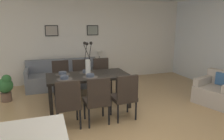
# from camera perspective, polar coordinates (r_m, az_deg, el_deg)

# --- Properties ---
(ground_plane) EXTENTS (9.00, 9.00, 0.00)m
(ground_plane) POSITION_cam_1_polar(r_m,az_deg,el_deg) (3.95, -0.41, -15.15)
(ground_plane) COLOR tan
(back_wall_panel) EXTENTS (9.00, 0.10, 2.60)m
(back_wall_panel) POSITION_cam_1_polar(r_m,az_deg,el_deg) (6.67, -9.30, 8.03)
(back_wall_panel) COLOR silver
(back_wall_panel) RESTS_ON ground
(dining_table) EXTENTS (1.80, 0.91, 0.74)m
(dining_table) POSITION_cam_1_polar(r_m,az_deg,el_deg) (4.57, -6.68, -2.30)
(dining_table) COLOR black
(dining_table) RESTS_ON ground
(dining_chair_near_left) EXTENTS (0.44, 0.44, 0.92)m
(dining_chair_near_left) POSITION_cam_1_polar(r_m,az_deg,el_deg) (3.71, -12.27, -8.67)
(dining_chair_near_left) COLOR black
(dining_chair_near_left) RESTS_ON ground
(dining_chair_near_right) EXTENTS (0.44, 0.44, 0.92)m
(dining_chair_near_right) POSITION_cam_1_polar(r_m,az_deg,el_deg) (5.38, -14.07, -1.92)
(dining_chair_near_right) COLOR black
(dining_chair_near_right) RESTS_ON ground
(dining_chair_far_left) EXTENTS (0.45, 0.45, 0.92)m
(dining_chair_far_left) POSITION_cam_1_polar(r_m,az_deg,el_deg) (3.79, -4.17, -7.94)
(dining_chair_far_left) COLOR black
(dining_chair_far_left) RESTS_ON ground
(dining_chair_far_right) EXTENTS (0.46, 0.46, 0.92)m
(dining_chair_far_right) POSITION_cam_1_polar(r_m,az_deg,el_deg) (5.41, -8.61, -1.58)
(dining_chair_far_right) COLOR black
(dining_chair_far_right) RESTS_ON ground
(dining_chair_mid_left) EXTENTS (0.46, 0.46, 0.92)m
(dining_chair_mid_left) POSITION_cam_1_polar(r_m,az_deg,el_deg) (3.97, 3.64, -6.94)
(dining_chair_mid_left) COLOR black
(dining_chair_mid_left) RESTS_ON ground
(dining_chair_mid_right) EXTENTS (0.46, 0.46, 0.92)m
(dining_chair_mid_right) POSITION_cam_1_polar(r_m,az_deg,el_deg) (5.58, -2.84, -1.02)
(dining_chair_mid_right) COLOR black
(dining_chair_mid_right) RESTS_ON ground
(centerpiece_vase) EXTENTS (0.21, 0.23, 0.73)m
(centerpiece_vase) POSITION_cam_1_polar(r_m,az_deg,el_deg) (4.49, -6.79, 2.15)
(centerpiece_vase) COLOR silver
(centerpiece_vase) RESTS_ON dining_table
(placemat_near_left) EXTENTS (0.32, 0.32, 0.01)m
(placemat_near_left) POSITION_cam_1_polar(r_m,az_deg,el_deg) (4.28, -13.22, -2.51)
(placemat_near_left) COLOR #4C4742
(placemat_near_left) RESTS_ON dining_table
(bowl_near_left) EXTENTS (0.17, 0.17, 0.07)m
(bowl_near_left) POSITION_cam_1_polar(r_m,az_deg,el_deg) (4.27, -13.24, -2.03)
(bowl_near_left) COLOR #475166
(bowl_near_left) RESTS_ON dining_table
(placemat_near_right) EXTENTS (0.32, 0.32, 0.01)m
(placemat_near_right) POSITION_cam_1_polar(r_m,az_deg,el_deg) (4.67, -13.72, -1.23)
(placemat_near_right) COLOR #4C4742
(placemat_near_right) RESTS_ON dining_table
(bowl_near_right) EXTENTS (0.17, 0.17, 0.07)m
(bowl_near_right) POSITION_cam_1_polar(r_m,az_deg,el_deg) (4.66, -13.74, -0.78)
(bowl_near_right) COLOR #475166
(bowl_near_right) RESTS_ON dining_table
(placemat_far_left) EXTENTS (0.32, 0.32, 0.01)m
(placemat_far_left) POSITION_cam_1_polar(r_m,az_deg,el_deg) (4.36, -6.14, -1.95)
(placemat_far_left) COLOR #4C4742
(placemat_far_left) RESTS_ON dining_table
(bowl_far_left) EXTENTS (0.17, 0.17, 0.07)m
(bowl_far_left) POSITION_cam_1_polar(r_m,az_deg,el_deg) (4.35, -6.15, -1.48)
(bowl_far_left) COLOR #475166
(bowl_far_left) RESTS_ON dining_table
(placemat_far_right) EXTENTS (0.32, 0.32, 0.01)m
(placemat_far_right) POSITION_cam_1_polar(r_m,az_deg,el_deg) (4.75, -7.22, -0.74)
(placemat_far_right) COLOR #4C4742
(placemat_far_right) RESTS_ON dining_table
(bowl_far_right) EXTENTS (0.17, 0.17, 0.07)m
(bowl_far_right) POSITION_cam_1_polar(r_m,az_deg,el_deg) (4.74, -7.23, -0.30)
(bowl_far_right) COLOR #475166
(bowl_far_right) RESTS_ON dining_table
(sofa) EXTENTS (2.09, 0.84, 0.80)m
(sofa) POSITION_cam_1_polar(r_m,az_deg,el_deg) (6.23, -13.45, -2.07)
(sofa) COLOR slate
(sofa) RESTS_ON ground
(side_table) EXTENTS (0.36, 0.36, 0.52)m
(side_table) POSITION_cam_1_polar(r_m,az_deg,el_deg) (6.40, -3.51, -1.49)
(side_table) COLOR #3D2D23
(side_table) RESTS_ON ground
(table_lamp) EXTENTS (0.22, 0.22, 0.51)m
(table_lamp) POSITION_cam_1_polar(r_m,az_deg,el_deg) (6.27, -3.59, 4.11)
(table_lamp) COLOR #4C4C51
(table_lamp) RESTS_ON side_table
(armchair) EXTENTS (1.01, 1.01, 0.75)m
(armchair) POSITION_cam_1_polar(r_m,az_deg,el_deg) (5.44, 27.47, -5.37)
(armchair) COLOR #ADA399
(armchair) RESTS_ON ground
(framed_picture_left) EXTENTS (0.38, 0.03, 0.33)m
(framed_picture_left) POSITION_cam_1_polar(r_m,az_deg,el_deg) (6.49, -16.61, 10.52)
(framed_picture_left) COLOR black
(framed_picture_center) EXTENTS (0.37, 0.03, 0.32)m
(framed_picture_center) POSITION_cam_1_polar(r_m,az_deg,el_deg) (6.67, -5.47, 11.05)
(framed_picture_center) COLOR black
(potted_plant) EXTENTS (0.36, 0.36, 0.67)m
(potted_plant) POSITION_cam_1_polar(r_m,az_deg,el_deg) (5.53, -27.73, -4.16)
(potted_plant) COLOR brown
(potted_plant) RESTS_ON ground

